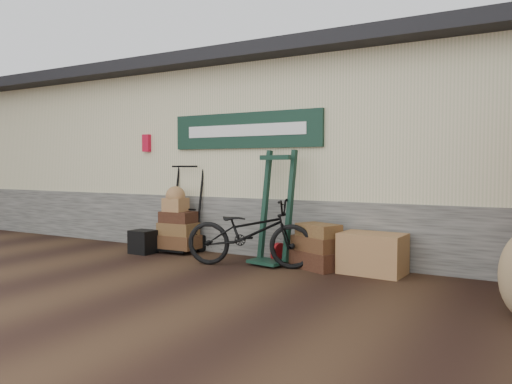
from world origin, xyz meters
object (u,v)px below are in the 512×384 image
suitcase_stack (317,246)px  black_trunk (143,242)px  green_barrow (275,207)px  bicycle (249,229)px  porter_trolley (185,203)px  wicker_hamper (373,253)px

suitcase_stack → black_trunk: size_ratio=1.89×
green_barrow → black_trunk: green_barrow is taller
black_trunk → bicycle: 2.04m
green_barrow → bicycle: (-0.22, -0.34, -0.29)m
suitcase_stack → bicycle: bearing=-157.7°
porter_trolley → green_barrow: size_ratio=0.98×
green_barrow → bicycle: bearing=-112.0°
green_barrow → bicycle: green_barrow is taller
green_barrow → suitcase_stack: size_ratio=2.30×
wicker_hamper → black_trunk: 3.65m
porter_trolley → bicycle: bearing=-21.1°
bicycle → wicker_hamper: bearing=-91.6°
green_barrow → wicker_hamper: green_barrow is taller
porter_trolley → wicker_hamper: (3.19, -0.16, -0.53)m
green_barrow → black_trunk: (-2.23, -0.29, -0.62)m
suitcase_stack → bicycle: size_ratio=0.39×
porter_trolley → black_trunk: size_ratio=4.26×
suitcase_stack → black_trunk: (-2.88, -0.30, -0.13)m
suitcase_stack → bicycle: (-0.86, -0.35, 0.21)m
porter_trolley → green_barrow: green_barrow is taller
green_barrow → black_trunk: size_ratio=4.34×
suitcase_stack → bicycle: bicycle is taller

